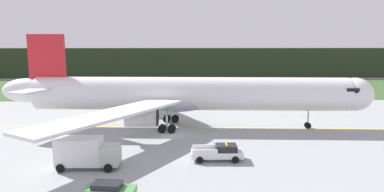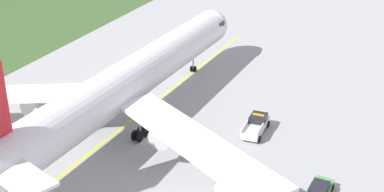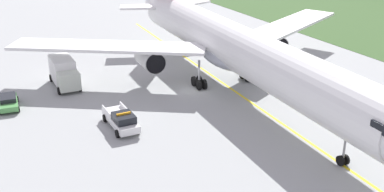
{
  "view_description": "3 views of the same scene",
  "coord_description": "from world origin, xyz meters",
  "px_view_note": "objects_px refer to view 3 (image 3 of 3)",
  "views": [
    {
      "loc": [
        1.87,
        -48.06,
        13.26
      ],
      "look_at": [
        3.13,
        3.51,
        5.03
      ],
      "focal_mm": 32.12,
      "sensor_mm": 36.0,
      "label": 1
    },
    {
      "loc": [
        -47.2,
        -24.25,
        28.94
      ],
      "look_at": [
        2.53,
        -4.22,
        4.84
      ],
      "focal_mm": 48.61,
      "sensor_mm": 36.0,
      "label": 2
    },
    {
      "loc": [
        46.21,
        -24.04,
        20.13
      ],
      "look_at": [
        6.87,
        -3.87,
        2.44
      ],
      "focal_mm": 44.59,
      "sensor_mm": 36.0,
      "label": 3
    }
  ],
  "objects_px": {
    "catering_truck": "(64,72)",
    "staff_car": "(9,101)",
    "airliner": "(235,48)",
    "ops_pickup_truck": "(121,120)"
  },
  "relations": [
    {
      "from": "airliner",
      "to": "ops_pickup_truck",
      "type": "distance_m",
      "value": 16.09
    },
    {
      "from": "airliner",
      "to": "staff_car",
      "type": "height_order",
      "value": "airliner"
    },
    {
      "from": "catering_truck",
      "to": "staff_car",
      "type": "bearing_deg",
      "value": -60.94
    },
    {
      "from": "ops_pickup_truck",
      "to": "airliner",
      "type": "bearing_deg",
      "value": 103.53
    },
    {
      "from": "airliner",
      "to": "ops_pickup_truck",
      "type": "relative_size",
      "value": 9.84
    },
    {
      "from": "staff_car",
      "to": "catering_truck",
      "type": "bearing_deg",
      "value": 119.06
    },
    {
      "from": "catering_truck",
      "to": "staff_car",
      "type": "xyz_separation_m",
      "value": [
        3.83,
        -6.88,
        -1.05
      ]
    },
    {
      "from": "airliner",
      "to": "catering_truck",
      "type": "distance_m",
      "value": 20.51
    },
    {
      "from": "ops_pickup_truck",
      "to": "staff_car",
      "type": "relative_size",
      "value": 1.28
    },
    {
      "from": "catering_truck",
      "to": "staff_car",
      "type": "height_order",
      "value": "catering_truck"
    }
  ]
}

